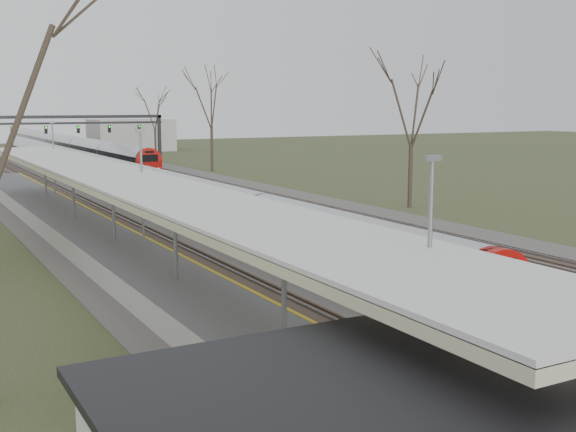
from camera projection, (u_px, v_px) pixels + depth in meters
name	position (u px, v px, depth m)	size (l,w,h in m)	color
track_bed	(160.00, 199.00, 55.22)	(24.00, 160.00, 0.22)	#474442
platform	(96.00, 241.00, 35.55)	(3.50, 69.00, 1.00)	#9E9B93
canopy	(119.00, 180.00, 31.13)	(4.10, 50.00, 3.11)	slate
signal_gantry	(71.00, 126.00, 80.47)	(21.00, 0.59, 6.08)	black
tree_east_far	(412.00, 103.00, 49.41)	(5.00, 5.00, 10.30)	#2D231C
train_near	(101.00, 174.00, 59.60)	(2.62, 90.21, 3.05)	#A6A9B0
train_far	(67.00, 146.00, 102.81)	(2.62, 75.21, 3.05)	#A6A9B0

